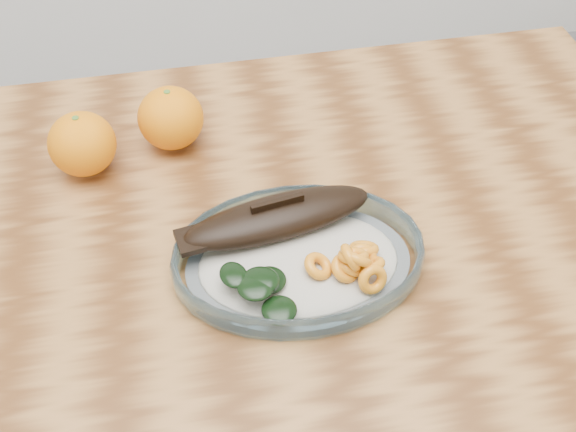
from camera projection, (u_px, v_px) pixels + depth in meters
The scene contains 4 objects.
dining_table at pixel (221, 326), 0.85m from camera, with size 1.20×0.80×0.75m.
plated_meal at pixel (298, 255), 0.78m from camera, with size 0.50×0.50×0.08m.
orange_left at pixel (82, 144), 0.87m from camera, with size 0.08×0.08×0.08m, color orange.
orange_right at pixel (171, 118), 0.91m from camera, with size 0.08×0.08×0.08m, color orange.
Camera 1 is at (-0.02, -0.51, 1.35)m, focal length 45.00 mm.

